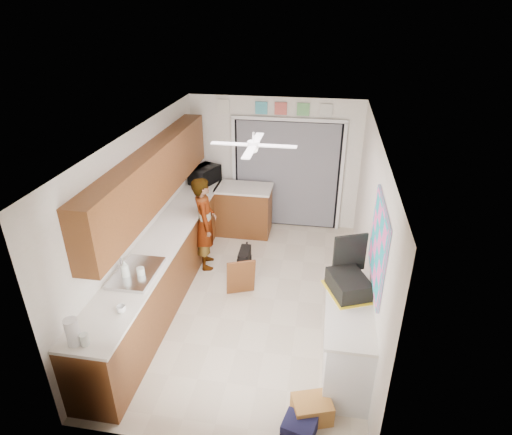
{
  "coord_description": "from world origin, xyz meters",
  "views": [
    {
      "loc": [
        0.93,
        -5.16,
        4.0
      ],
      "look_at": [
        0.0,
        0.4,
        1.15
      ],
      "focal_mm": 30.0,
      "sensor_mm": 36.0,
      "label": 1
    }
  ],
  "objects_px": {
    "navy_crate": "(299,428)",
    "man": "(205,223)",
    "cup": "(121,309)",
    "dog": "(245,259)",
    "cardboard_box": "(312,409)",
    "soap_bottle": "(125,269)",
    "microwave": "(205,175)",
    "paper_towel_roll": "(73,332)",
    "suitcase": "(348,284)"
  },
  "relations": [
    {
      "from": "cardboard_box",
      "to": "dog",
      "type": "height_order",
      "value": "dog"
    },
    {
      "from": "paper_towel_roll",
      "to": "cardboard_box",
      "type": "xyz_separation_m",
      "value": [
        2.39,
        0.28,
        -0.96
      ]
    },
    {
      "from": "soap_bottle",
      "to": "navy_crate",
      "type": "xyz_separation_m",
      "value": [
        2.26,
        -1.09,
        -0.98
      ]
    },
    {
      "from": "soap_bottle",
      "to": "navy_crate",
      "type": "height_order",
      "value": "soap_bottle"
    },
    {
      "from": "suitcase",
      "to": "navy_crate",
      "type": "height_order",
      "value": "suitcase"
    },
    {
      "from": "cardboard_box",
      "to": "dog",
      "type": "distance_m",
      "value": 2.93
    },
    {
      "from": "soap_bottle",
      "to": "cardboard_box",
      "type": "bearing_deg",
      "value": -20.03
    },
    {
      "from": "cup",
      "to": "paper_towel_roll",
      "type": "bearing_deg",
      "value": -114.74
    },
    {
      "from": "microwave",
      "to": "suitcase",
      "type": "relative_size",
      "value": 1.1
    },
    {
      "from": "microwave",
      "to": "navy_crate",
      "type": "xyz_separation_m",
      "value": [
        2.15,
        -4.29,
        -1.0
      ]
    },
    {
      "from": "cup",
      "to": "microwave",
      "type": "bearing_deg",
      "value": 91.67
    },
    {
      "from": "soap_bottle",
      "to": "paper_towel_roll",
      "type": "relative_size",
      "value": 0.95
    },
    {
      "from": "cup",
      "to": "cardboard_box",
      "type": "relative_size",
      "value": 0.26
    },
    {
      "from": "soap_bottle",
      "to": "suitcase",
      "type": "relative_size",
      "value": 0.55
    },
    {
      "from": "cardboard_box",
      "to": "man",
      "type": "xyz_separation_m",
      "value": [
        -1.9,
        2.73,
        0.66
      ]
    },
    {
      "from": "microwave",
      "to": "cup",
      "type": "xyz_separation_m",
      "value": [
        0.11,
        -3.81,
        -0.11
      ]
    },
    {
      "from": "cup",
      "to": "dog",
      "type": "xyz_separation_m",
      "value": [
        0.91,
        2.4,
        -0.76
      ]
    },
    {
      "from": "navy_crate",
      "to": "dog",
      "type": "distance_m",
      "value": 3.09
    },
    {
      "from": "paper_towel_roll",
      "to": "man",
      "type": "distance_m",
      "value": 3.06
    },
    {
      "from": "microwave",
      "to": "navy_crate",
      "type": "relative_size",
      "value": 1.74
    },
    {
      "from": "paper_towel_roll",
      "to": "suitcase",
      "type": "relative_size",
      "value": 0.58
    },
    {
      "from": "cup",
      "to": "paper_towel_roll",
      "type": "xyz_separation_m",
      "value": [
        -0.24,
        -0.53,
        0.11
      ]
    },
    {
      "from": "navy_crate",
      "to": "man",
      "type": "distance_m",
      "value": 3.52
    },
    {
      "from": "microwave",
      "to": "cardboard_box",
      "type": "relative_size",
      "value": 1.39
    },
    {
      "from": "microwave",
      "to": "paper_towel_roll",
      "type": "xyz_separation_m",
      "value": [
        -0.13,
        -4.34,
        -0.01
      ]
    },
    {
      "from": "cup",
      "to": "soap_bottle",
      "type": "bearing_deg",
      "value": 110.2
    },
    {
      "from": "cup",
      "to": "navy_crate",
      "type": "xyz_separation_m",
      "value": [
        2.03,
        -0.48,
        -0.88
      ]
    },
    {
      "from": "microwave",
      "to": "soap_bottle",
      "type": "xyz_separation_m",
      "value": [
        -0.11,
        -3.2,
        -0.01
      ]
    },
    {
      "from": "cup",
      "to": "suitcase",
      "type": "bearing_deg",
      "value": 17.57
    },
    {
      "from": "microwave",
      "to": "paper_towel_roll",
      "type": "height_order",
      "value": "microwave"
    },
    {
      "from": "man",
      "to": "microwave",
      "type": "bearing_deg",
      "value": -1.03
    },
    {
      "from": "paper_towel_roll",
      "to": "dog",
      "type": "relative_size",
      "value": 0.53
    },
    {
      "from": "cup",
      "to": "man",
      "type": "bearing_deg",
      "value": 84.23
    },
    {
      "from": "soap_bottle",
      "to": "man",
      "type": "relative_size",
      "value": 0.18
    },
    {
      "from": "navy_crate",
      "to": "man",
      "type": "height_order",
      "value": "man"
    },
    {
      "from": "cup",
      "to": "paper_towel_roll",
      "type": "distance_m",
      "value": 0.59
    },
    {
      "from": "man",
      "to": "dog",
      "type": "distance_m",
      "value": 0.88
    },
    {
      "from": "microwave",
      "to": "dog",
      "type": "distance_m",
      "value": 1.95
    },
    {
      "from": "cardboard_box",
      "to": "man",
      "type": "height_order",
      "value": "man"
    },
    {
      "from": "microwave",
      "to": "paper_towel_roll",
      "type": "distance_m",
      "value": 4.35
    },
    {
      "from": "soap_bottle",
      "to": "cup",
      "type": "relative_size",
      "value": 2.67
    },
    {
      "from": "microwave",
      "to": "man",
      "type": "height_order",
      "value": "man"
    },
    {
      "from": "paper_towel_roll",
      "to": "cardboard_box",
      "type": "height_order",
      "value": "paper_towel_roll"
    },
    {
      "from": "cup",
      "to": "dog",
      "type": "distance_m",
      "value": 2.67
    },
    {
      "from": "paper_towel_roll",
      "to": "suitcase",
      "type": "bearing_deg",
      "value": 25.8
    },
    {
      "from": "soap_bottle",
      "to": "man",
      "type": "distance_m",
      "value": 1.94
    },
    {
      "from": "cup",
      "to": "suitcase",
      "type": "relative_size",
      "value": 0.21
    },
    {
      "from": "suitcase",
      "to": "cardboard_box",
      "type": "bearing_deg",
      "value": -130.08
    },
    {
      "from": "soap_bottle",
      "to": "cup",
      "type": "xyz_separation_m",
      "value": [
        0.23,
        -0.61,
        -0.1
      ]
    },
    {
      "from": "paper_towel_roll",
      "to": "suitcase",
      "type": "height_order",
      "value": "paper_towel_roll"
    }
  ]
}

